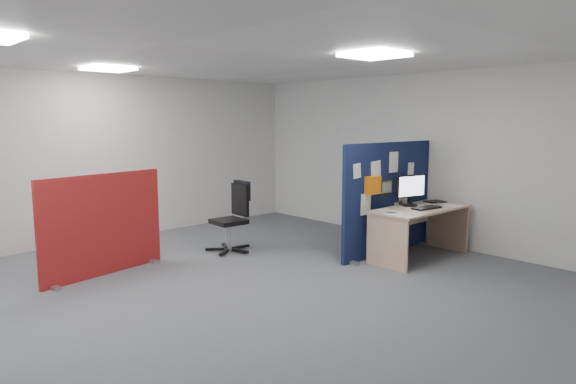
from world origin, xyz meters
TOP-DOWN VIEW (x-y plane):
  - floor at (0.00, 0.00)m, footprint 9.00×9.00m
  - ceiling at (0.00, 0.00)m, footprint 9.00×7.00m
  - wall_back at (0.00, 3.50)m, footprint 9.00×0.02m
  - wall_front at (0.00, -3.50)m, footprint 9.00×0.02m
  - wall_right at (4.50, 0.00)m, footprint 0.02×7.00m
  - ceiling_lights at (0.33, 0.67)m, footprint 4.10×4.10m
  - navy_divider at (3.47, -0.16)m, footprint 1.99×0.30m
  - main_desk at (3.58, -0.60)m, footprint 1.60×0.71m
  - monitor_main at (3.60, -0.46)m, footprint 0.51×0.22m
  - keyboard at (3.57, -0.75)m, footprint 0.47×0.23m
  - mouse at (3.96, -0.71)m, footprint 0.11×0.09m
  - paper_tray at (4.18, -0.50)m, footprint 0.34×0.30m
  - red_divider at (-0.04, 1.65)m, footprint 1.70×0.37m
  - office_chair at (1.91, 1.49)m, footprint 0.67×0.69m
  - desk_papers at (3.33, -0.68)m, footprint 1.41×0.66m

SIDE VIEW (x-z plane):
  - floor at x=0.00m, z-range 0.00..0.00m
  - main_desk at x=3.58m, z-range 0.19..0.92m
  - office_chair at x=1.91m, z-range 0.07..1.10m
  - red_divider at x=-0.04m, z-range -0.01..1.28m
  - desk_papers at x=3.33m, z-range 0.73..0.73m
  - paper_tray at x=4.18m, z-range 0.73..0.74m
  - keyboard at x=3.57m, z-range 0.73..0.75m
  - mouse at x=3.96m, z-range 0.73..0.76m
  - navy_divider at x=3.47m, z-range 0.00..1.64m
  - monitor_main at x=3.60m, z-range 0.75..1.21m
  - wall_back at x=0.00m, z-range 0.00..2.70m
  - wall_front at x=0.00m, z-range 0.00..2.70m
  - wall_right at x=4.50m, z-range 0.00..2.70m
  - ceiling_lights at x=0.33m, z-range 2.65..2.69m
  - ceiling at x=0.00m, z-range 2.69..2.71m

